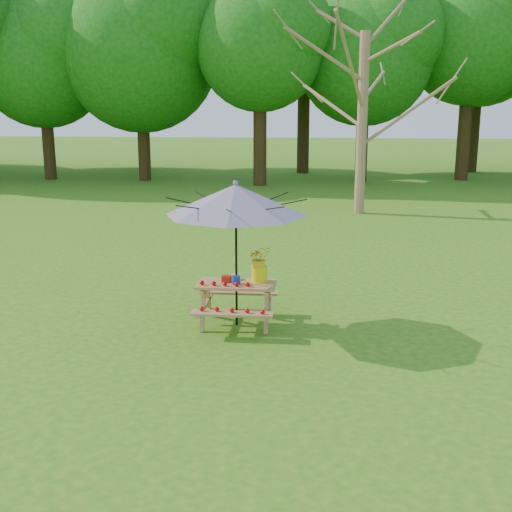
{
  "coord_description": "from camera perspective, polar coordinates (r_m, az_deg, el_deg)",
  "views": [
    {
      "loc": [
        4.9,
        -6.05,
        3.33
      ],
      "look_at": [
        4.02,
        3.29,
        1.1
      ],
      "focal_mm": 45.0,
      "sensor_mm": 36.0,
      "label": 1
    }
  ],
  "objects": [
    {
      "name": "picnic_table",
      "position": [
        9.88,
        -1.74,
        -4.33
      ],
      "size": [
        1.2,
        1.32,
        0.67
      ],
      "color": "#AB7A4D",
      "rests_on": "ground"
    },
    {
      "name": "flower_bucket",
      "position": [
        9.8,
        0.31,
        -0.59
      ],
      "size": [
        0.42,
        0.4,
        0.55
      ],
      "color": "#F5EF0C",
      "rests_on": "picnic_table"
    },
    {
      "name": "tomatoes_row",
      "position": [
        9.62,
        -2.77,
        -2.48
      ],
      "size": [
        0.77,
        0.13,
        0.07
      ],
      "primitive_type": null,
      "color": "red",
      "rests_on": "picnic_table"
    },
    {
      "name": "produce_bins",
      "position": [
        9.82,
        -2.1,
        -2.04
      ],
      "size": [
        0.3,
        0.39,
        0.13
      ],
      "color": "red",
      "rests_on": "picnic_table"
    },
    {
      "name": "patio_umbrella",
      "position": [
        9.52,
        -1.81,
        5.02
      ],
      "size": [
        2.15,
        2.15,
        2.25
      ],
      "color": "black",
      "rests_on": "ground"
    }
  ]
}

